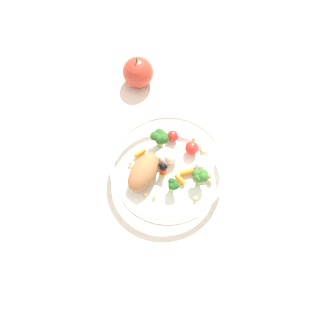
# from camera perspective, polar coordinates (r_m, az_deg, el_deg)

# --- Properties ---
(ground_plane) EXTENTS (2.40, 2.40, 0.00)m
(ground_plane) POSITION_cam_1_polar(r_m,az_deg,el_deg) (0.80, 0.56, 0.20)
(ground_plane) COLOR silver
(food_container) EXTENTS (0.24, 0.24, 0.06)m
(food_container) POSITION_cam_1_polar(r_m,az_deg,el_deg) (0.77, 0.18, 0.29)
(food_container) COLOR white
(food_container) RESTS_ON ground_plane
(loose_apple) EXTENTS (0.07, 0.07, 0.08)m
(loose_apple) POSITION_cam_1_polar(r_m,az_deg,el_deg) (0.90, -4.69, 14.50)
(loose_apple) COLOR #BC3828
(loose_apple) RESTS_ON ground_plane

